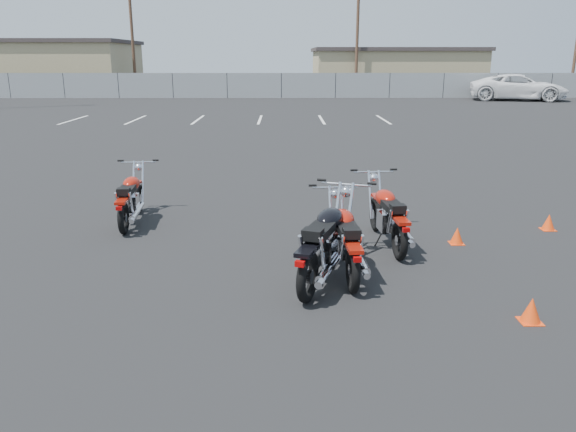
{
  "coord_description": "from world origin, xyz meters",
  "views": [
    {
      "loc": [
        0.13,
        -7.41,
        2.93
      ],
      "look_at": [
        0.2,
        0.6,
        0.65
      ],
      "focal_mm": 35.0,
      "sensor_mm": 36.0,
      "label": 1
    }
  ],
  "objects_px": {
    "motorcycle_front_red": "(131,199)",
    "motorcycle_second_black": "(326,242)",
    "motorcycle_rear_red": "(345,240)",
    "white_van": "(519,80)",
    "motorcycle_third_red": "(388,216)"
  },
  "relations": [
    {
      "from": "motorcycle_third_red",
      "to": "white_van",
      "type": "distance_m",
      "value": 34.54
    },
    {
      "from": "motorcycle_third_red",
      "to": "white_van",
      "type": "bearing_deg",
      "value": 64.77
    },
    {
      "from": "motorcycle_third_red",
      "to": "motorcycle_rear_red",
      "type": "height_order",
      "value": "motorcycle_third_red"
    },
    {
      "from": "motorcycle_third_red",
      "to": "motorcycle_rear_red",
      "type": "relative_size",
      "value": 1.0
    },
    {
      "from": "motorcycle_second_black",
      "to": "white_van",
      "type": "distance_m",
      "value": 36.33
    },
    {
      "from": "motorcycle_rear_red",
      "to": "white_van",
      "type": "height_order",
      "value": "white_van"
    },
    {
      "from": "motorcycle_front_red",
      "to": "motorcycle_second_black",
      "type": "relative_size",
      "value": 0.88
    },
    {
      "from": "motorcycle_rear_red",
      "to": "white_van",
      "type": "bearing_deg",
      "value": 64.41
    },
    {
      "from": "motorcycle_second_black",
      "to": "motorcycle_third_red",
      "type": "xyz_separation_m",
      "value": [
        1.1,
        1.46,
        -0.05
      ]
    },
    {
      "from": "motorcycle_front_red",
      "to": "motorcycle_rear_red",
      "type": "height_order",
      "value": "motorcycle_rear_red"
    },
    {
      "from": "motorcycle_rear_red",
      "to": "white_van",
      "type": "relative_size",
      "value": 0.29
    },
    {
      "from": "motorcycle_front_red",
      "to": "white_van",
      "type": "bearing_deg",
      "value": 57.41
    },
    {
      "from": "motorcycle_front_red",
      "to": "motorcycle_second_black",
      "type": "distance_m",
      "value": 4.31
    },
    {
      "from": "motorcycle_second_black",
      "to": "motorcycle_third_red",
      "type": "distance_m",
      "value": 1.83
    },
    {
      "from": "motorcycle_front_red",
      "to": "motorcycle_rear_red",
      "type": "bearing_deg",
      "value": -34.26
    }
  ]
}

